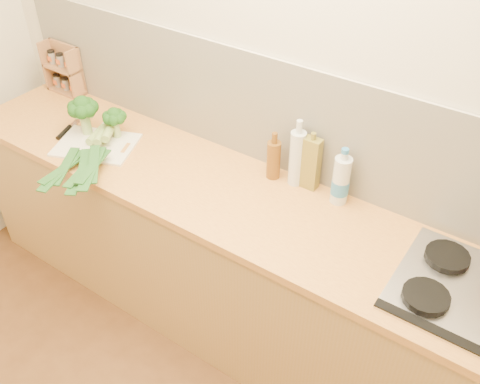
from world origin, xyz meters
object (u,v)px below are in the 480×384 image
object	(u,v)px
gas_hob	(477,297)
chefs_knife	(68,129)
chopping_board	(96,145)
spice_rack	(65,71)

from	to	relation	value
gas_hob	chefs_knife	size ratio (longest dim) A/B	1.92
chefs_knife	gas_hob	bearing A→B (deg)	-17.05
gas_hob	chefs_knife	xyz separation A→B (m)	(-2.09, -0.05, -0.01)
chopping_board	chefs_knife	distance (m)	0.23
chopping_board	chefs_knife	bearing A→B (deg)	153.93
gas_hob	chefs_knife	world-z (taller)	gas_hob
chopping_board	spice_rack	bearing A→B (deg)	129.05
gas_hob	chopping_board	size ratio (longest dim) A/B	1.50
gas_hob	spice_rack	size ratio (longest dim) A/B	2.00
gas_hob	chefs_knife	bearing A→B (deg)	-178.49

